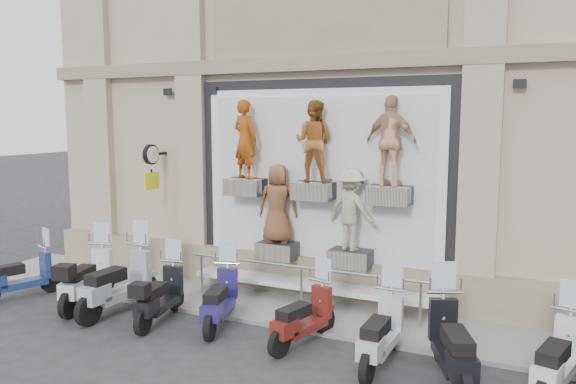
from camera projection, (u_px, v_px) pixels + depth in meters
name	position (u px, v px, depth m)	size (l,w,h in m)	color
ground	(252.00, 350.00, 9.16)	(90.00, 90.00, 0.00)	#2A2A2C
sidewalk	(303.00, 309.00, 11.04)	(16.00, 2.20, 0.08)	gray
building	(378.00, 32.00, 14.66)	(14.00, 8.60, 12.00)	tan
shop_vitrine	(320.00, 187.00, 11.29)	(5.60, 0.86, 4.30)	black
guard_rail	(301.00, 289.00, 10.90)	(5.06, 0.10, 0.93)	#9EA0A5
clock_sign_bracket	(152.00, 161.00, 12.64)	(0.10, 0.80, 1.02)	black
scooter_a	(19.00, 266.00, 11.68)	(0.51, 1.76, 1.43)	navy
scooter_b	(87.00, 267.00, 11.22)	(0.58, 1.97, 1.60)	silver
scooter_c	(118.00, 270.00, 10.81)	(0.62, 2.11, 1.71)	#949AA0
scooter_d	(160.00, 284.00, 10.33)	(0.52, 1.77, 1.44)	black
scooter_e	(220.00, 288.00, 10.11)	(0.53, 1.80, 1.46)	navy
scooter_f	(303.00, 305.00, 9.28)	(0.50, 1.70, 1.38)	#5F1610
scooter_g	(381.00, 319.00, 8.50)	(0.53, 1.82, 1.48)	#AEB2B5
scooter_h	(453.00, 329.00, 7.94)	(0.58, 1.99, 1.62)	black
scooter_i	(559.00, 344.00, 7.58)	(0.53, 1.82, 1.48)	silver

